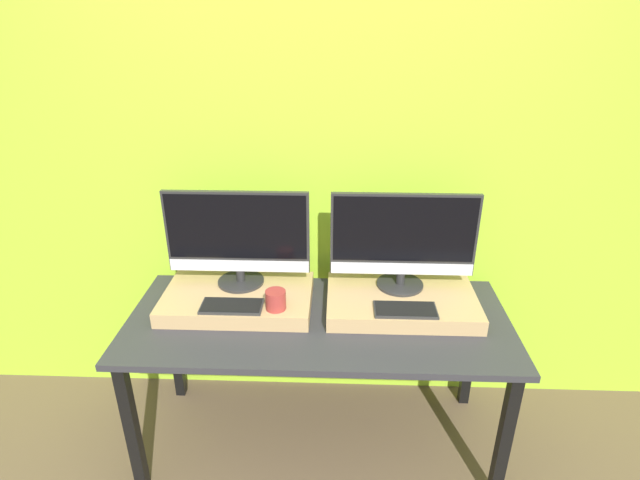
{
  "coord_description": "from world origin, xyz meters",
  "views": [
    {
      "loc": [
        0.08,
        -1.51,
        1.97
      ],
      "look_at": [
        0.0,
        0.55,
        1.03
      ],
      "focal_mm": 28.0,
      "sensor_mm": 36.0,
      "label": 1
    }
  ],
  "objects_px": {
    "keyboard_left": "(232,306)",
    "keyboard_right": "(405,310)",
    "monitor_left": "(238,236)",
    "monitor_right": "(403,239)",
    "mug": "(276,300)"
  },
  "relations": [
    {
      "from": "mug",
      "to": "monitor_right",
      "type": "distance_m",
      "value": 0.63
    },
    {
      "from": "monitor_left",
      "to": "keyboard_left",
      "type": "xyz_separation_m",
      "value": [
        0.0,
        -0.22,
        -0.23
      ]
    },
    {
      "from": "keyboard_left",
      "to": "keyboard_right",
      "type": "relative_size",
      "value": 1.0
    },
    {
      "from": "monitor_right",
      "to": "keyboard_right",
      "type": "relative_size",
      "value": 2.44
    },
    {
      "from": "keyboard_left",
      "to": "monitor_right",
      "type": "distance_m",
      "value": 0.82
    },
    {
      "from": "keyboard_right",
      "to": "monitor_left",
      "type": "bearing_deg",
      "value": 163.67
    },
    {
      "from": "monitor_left",
      "to": "keyboard_left",
      "type": "distance_m",
      "value": 0.32
    },
    {
      "from": "mug",
      "to": "keyboard_right",
      "type": "distance_m",
      "value": 0.56
    },
    {
      "from": "mug",
      "to": "monitor_right",
      "type": "xyz_separation_m",
      "value": [
        0.56,
        0.22,
        0.2
      ]
    },
    {
      "from": "keyboard_right",
      "to": "keyboard_left",
      "type": "bearing_deg",
      "value": 180.0
    },
    {
      "from": "keyboard_left",
      "to": "monitor_left",
      "type": "bearing_deg",
      "value": 90.0
    },
    {
      "from": "monitor_left",
      "to": "mug",
      "type": "xyz_separation_m",
      "value": [
        0.19,
        -0.22,
        -0.2
      ]
    },
    {
      "from": "keyboard_left",
      "to": "mug",
      "type": "relative_size",
      "value": 3.03
    },
    {
      "from": "keyboard_left",
      "to": "monitor_right",
      "type": "bearing_deg",
      "value": 16.33
    },
    {
      "from": "keyboard_left",
      "to": "monitor_right",
      "type": "relative_size",
      "value": 0.41
    }
  ]
}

